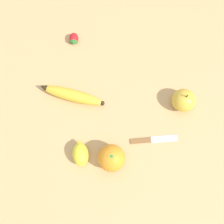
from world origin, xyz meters
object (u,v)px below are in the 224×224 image
object	(u,v)px
strawberry	(74,39)
lemon	(80,154)
orange	(111,158)
apple	(184,100)
paring_knife	(152,140)
banana	(72,95)

from	to	relation	value
strawberry	lemon	xyz separation A→B (m)	(0.22, -0.36, 0.01)
orange	apple	world-z (taller)	orange
strawberry	paring_knife	xyz separation A→B (m)	(0.41, -0.21, -0.01)
apple	lemon	size ratio (longest dim) A/B	0.93
banana	apple	size ratio (longest dim) A/B	2.74
apple	banana	bearing A→B (deg)	-157.77
banana	paring_knife	bearing A→B (deg)	166.32
orange	strawberry	world-z (taller)	orange
paring_knife	lemon	bearing A→B (deg)	-82.44
banana	paring_knife	xyz separation A→B (m)	(0.31, -0.02, -0.02)
apple	strawberry	bearing A→B (deg)	173.05
orange	paring_knife	world-z (taller)	orange
strawberry	lemon	world-z (taller)	lemon
strawberry	apple	distance (m)	0.45
banana	orange	world-z (taller)	orange
orange	strawberry	distance (m)	0.46
banana	strawberry	distance (m)	0.22
strawberry	apple	world-z (taller)	apple
apple	orange	bearing A→B (deg)	-115.63
strawberry	paring_knife	world-z (taller)	strawberry
banana	orange	xyz separation A→B (m)	(0.22, -0.13, 0.02)
banana	lemon	size ratio (longest dim) A/B	2.55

